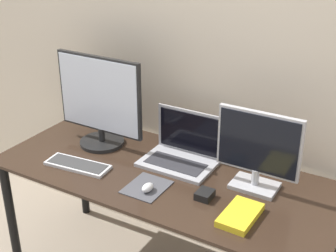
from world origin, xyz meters
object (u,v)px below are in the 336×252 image
(laptop, at_px, (182,150))
(mouse, at_px, (148,188))
(monitor_right, at_px, (258,150))
(book, at_px, (240,215))
(monitor_left, at_px, (100,102))
(power_brick, at_px, (205,195))
(keyboard, at_px, (78,165))

(laptop, distance_m, mouse, 0.35)
(monitor_right, bearing_deg, book, -82.56)
(monitor_left, xyz_separation_m, book, (0.95, -0.27, -0.24))
(power_brick, bearing_deg, monitor_left, 164.79)
(monitor_left, height_order, book, monitor_left)
(keyboard, relative_size, book, 1.52)
(keyboard, bearing_deg, power_brick, 5.77)
(keyboard, bearing_deg, laptop, 36.43)
(keyboard, bearing_deg, mouse, -2.49)
(keyboard, distance_m, book, 0.90)
(laptop, bearing_deg, mouse, -89.43)
(book, height_order, power_brick, power_brick)
(mouse, bearing_deg, monitor_right, 34.84)
(monitor_left, bearing_deg, mouse, -30.69)
(monitor_right, bearing_deg, keyboard, -162.40)
(power_brick, bearing_deg, monitor_right, 50.71)
(monitor_left, height_order, monitor_right, monitor_left)
(book, distance_m, power_brick, 0.21)
(monitor_left, distance_m, monitor_right, 0.92)
(monitor_right, height_order, keyboard, monitor_right)
(laptop, height_order, book, laptop)
(book, bearing_deg, keyboard, -179.49)
(monitor_right, xyz_separation_m, keyboard, (-0.86, -0.27, -0.19))
(keyboard, xyz_separation_m, mouse, (0.44, -0.02, 0.01))
(keyboard, height_order, power_brick, power_brick)
(keyboard, height_order, book, book)
(monitor_right, relative_size, mouse, 5.40)
(power_brick, bearing_deg, keyboard, -174.23)
(monitor_left, xyz_separation_m, laptop, (0.49, 0.05, -0.19))
(monitor_left, bearing_deg, power_brick, -15.21)
(monitor_left, distance_m, mouse, 0.62)
(keyboard, bearing_deg, monitor_right, 17.60)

